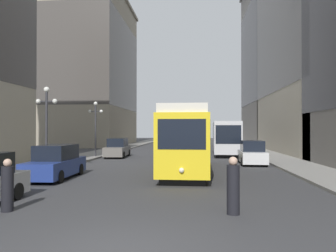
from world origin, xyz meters
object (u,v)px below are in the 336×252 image
at_px(streetcar, 187,138).
at_px(pedestrian_crossing_far, 233,187).
at_px(parked_car_right_far, 252,153).
at_px(lamp_post_left_far, 96,120).
at_px(parked_car_left_mid, 56,163).
at_px(pedestrian_crossing_near, 7,187).
at_px(transit_bus, 225,136).
at_px(lamp_post_left_near, 47,115).
at_px(parked_car_left_near, 118,148).

bearing_deg(streetcar, pedestrian_crossing_far, -79.93).
relative_size(parked_car_right_far, lamp_post_left_far, 0.84).
height_order(pedestrian_crossing_far, lamp_post_left_far, lamp_post_left_far).
height_order(parked_car_left_mid, pedestrian_crossing_near, parked_car_left_mid).
bearing_deg(pedestrian_crossing_near, transit_bus, 84.02).
relative_size(pedestrian_crossing_far, lamp_post_left_near, 0.34).
relative_size(pedestrian_crossing_near, lamp_post_left_far, 0.33).
xyz_separation_m(parked_car_left_near, parked_car_left_mid, (0.00, -14.02, 0.00)).
bearing_deg(pedestrian_crossing_far, parked_car_left_near, -94.83).
relative_size(parked_car_left_near, pedestrian_crossing_far, 2.79).
bearing_deg(parked_car_right_far, parked_car_left_mid, 37.06).
distance_m(streetcar, parked_car_left_mid, 8.03).
distance_m(parked_car_left_mid, parked_car_right_far, 14.46).
height_order(parked_car_left_near, parked_car_left_mid, same).
height_order(transit_bus, pedestrian_crossing_near, transit_bus).
bearing_deg(parked_car_left_mid, parked_car_left_near, 88.42).
distance_m(parked_car_right_far, pedestrian_crossing_far, 15.47).
height_order(streetcar, lamp_post_left_far, lamp_post_left_far).
bearing_deg(lamp_post_left_far, streetcar, -46.50).
relative_size(transit_bus, parked_car_left_mid, 2.31).
bearing_deg(lamp_post_left_near, parked_car_left_near, 80.35).
distance_m(parked_car_left_near, lamp_post_left_far, 3.45).
bearing_deg(transit_bus, streetcar, -101.74).
bearing_deg(parked_car_left_mid, streetcar, 25.99).
relative_size(transit_bus, lamp_post_left_near, 2.21).
relative_size(pedestrian_crossing_far, lamp_post_left_far, 0.35).
distance_m(streetcar, lamp_post_left_far, 13.05).
distance_m(lamp_post_left_near, lamp_post_left_far, 10.22).
height_order(lamp_post_left_near, lamp_post_left_far, lamp_post_left_near).
distance_m(parked_car_left_mid, lamp_post_left_near, 4.41).
bearing_deg(pedestrian_crossing_near, lamp_post_left_far, 113.30).
relative_size(transit_bus, parked_car_left_near, 2.30).
height_order(transit_bus, parked_car_right_far, transit_bus).
bearing_deg(streetcar, parked_car_left_mid, -151.73).
height_order(parked_car_right_far, pedestrian_crossing_near, parked_car_right_far).
xyz_separation_m(parked_car_left_near, lamp_post_left_near, (-1.90, -11.16, 2.76)).
xyz_separation_m(parked_car_left_mid, lamp_post_left_far, (-1.90, 13.08, 2.72)).
bearing_deg(pedestrian_crossing_far, lamp_post_left_far, -89.47).
bearing_deg(parked_car_left_near, parked_car_left_mid, -92.59).
distance_m(transit_bus, pedestrian_crossing_far, 25.62).
relative_size(streetcar, lamp_post_left_far, 2.36).
relative_size(parked_car_left_near, parked_car_right_far, 1.17).
height_order(parked_car_right_far, lamp_post_left_near, lamp_post_left_near).
height_order(pedestrian_crossing_far, lamp_post_left_near, lamp_post_left_near).
height_order(parked_car_left_near, lamp_post_left_far, lamp_post_left_far).
bearing_deg(pedestrian_crossing_far, pedestrian_crossing_near, -25.54).
xyz_separation_m(streetcar, pedestrian_crossing_far, (1.75, -10.57, -1.26)).
xyz_separation_m(parked_car_left_mid, pedestrian_crossing_far, (8.77, -6.89, -0.01)).
relative_size(transit_bus, lamp_post_left_far, 2.25).
xyz_separation_m(pedestrian_crossing_near, lamp_post_left_far, (-3.42, 20.23, 2.77)).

